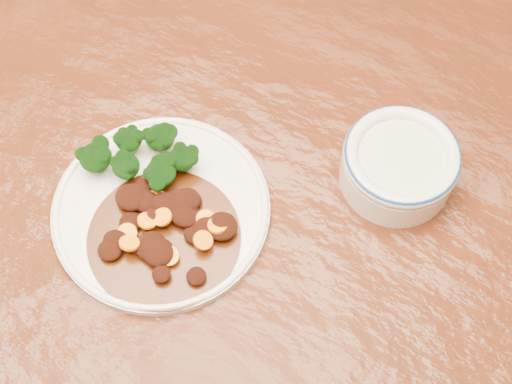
% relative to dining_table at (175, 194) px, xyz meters
% --- Properties ---
extents(ground, '(4.00, 4.00, 0.00)m').
position_rel_dining_table_xyz_m(ground, '(0.00, 0.00, -0.67)').
color(ground, '#422310').
rests_on(ground, ground).
extents(dining_table, '(1.60, 1.09, 0.75)m').
position_rel_dining_table_xyz_m(dining_table, '(0.00, 0.00, 0.00)').
color(dining_table, '#4C1F0D').
rests_on(dining_table, ground).
extents(dinner_plate, '(0.25, 0.25, 0.02)m').
position_rel_dining_table_xyz_m(dinner_plate, '(0.02, -0.06, 0.09)').
color(dinner_plate, white).
rests_on(dinner_plate, dining_table).
extents(broccoli_florets, '(0.13, 0.09, 0.04)m').
position_rel_dining_table_xyz_m(broccoli_florets, '(-0.02, -0.02, 0.12)').
color(broccoli_florets, '#638645').
rests_on(broccoli_florets, dinner_plate).
extents(mince_stew, '(0.17, 0.17, 0.03)m').
position_rel_dining_table_xyz_m(mince_stew, '(0.04, -0.09, 0.10)').
color(mince_stew, '#411607').
rests_on(mince_stew, dinner_plate).
extents(dip_bowl, '(0.13, 0.13, 0.06)m').
position_rel_dining_table_xyz_m(dip_bowl, '(0.26, 0.08, 0.11)').
color(dip_bowl, silver).
rests_on(dip_bowl, dining_table).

